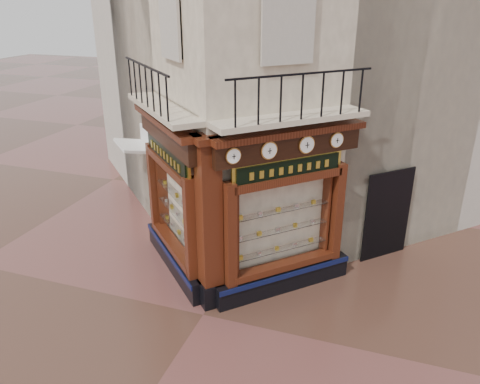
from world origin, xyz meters
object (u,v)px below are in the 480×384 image
at_px(clock_c, 307,145).
at_px(signboard_right, 289,169).
at_px(awning, 140,228).
at_px(corner_pilaster, 210,227).
at_px(clock_d, 337,140).
at_px(signboard_left, 167,155).
at_px(clock_a, 233,156).
at_px(clock_b, 269,150).

xyz_separation_m(clock_c, signboard_right, (-0.32, -0.16, -0.52)).
bearing_deg(clock_c, awning, 118.25).
distance_m(corner_pilaster, clock_c, 2.71).
relative_size(clock_d, signboard_left, 0.16).
distance_m(clock_c, awning, 6.56).
bearing_deg(clock_a, corner_pilaster, 131.06).
height_order(clock_b, clock_d, clock_b).
bearing_deg(awning, clock_b, -160.79).
xyz_separation_m(corner_pilaster, awning, (-3.46, 2.76, -1.95)).
bearing_deg(signboard_left, clock_c, -132.12).
height_order(clock_b, signboard_left, clock_b).
distance_m(clock_a, clock_d, 2.50).
bearing_deg(signboard_right, clock_d, -5.62).
xyz_separation_m(clock_a, clock_b, (0.57, 0.57, 0.00)).
height_order(signboard_left, signboard_right, signboard_left).
bearing_deg(signboard_right, clock_a, -175.41).
height_order(clock_b, clock_c, clock_c).
distance_m(signboard_left, signboard_right, 2.92).
relative_size(clock_a, clock_b, 0.87).
bearing_deg(signboard_left, clock_b, -145.49).
height_order(clock_a, clock_b, clock_b).
xyz_separation_m(clock_c, clock_d, (0.55, 0.55, 0.00)).
distance_m(corner_pilaster, signboard_left, 2.12).
distance_m(awning, signboard_right, 6.07).
bearing_deg(corner_pilaster, clock_a, -48.94).
bearing_deg(signboard_right, corner_pilaster, 169.75).
height_order(clock_c, clock_d, clock_c).
height_order(clock_d, signboard_right, clock_d).
bearing_deg(corner_pilaster, signboard_right, -10.25).
bearing_deg(awning, signboard_right, -154.48).
relative_size(clock_c, awning, 0.29).
distance_m(clock_b, clock_d, 1.69).
distance_m(corner_pilaster, awning, 4.83).
height_order(awning, signboard_right, signboard_right).
relative_size(clock_c, signboard_right, 0.20).
height_order(clock_c, awning, clock_c).
distance_m(clock_c, clock_d, 0.78).
xyz_separation_m(awning, signboard_right, (4.92, -1.74, 3.10)).
bearing_deg(clock_b, awning, 109.21).
bearing_deg(clock_b, signboard_left, 124.51).
relative_size(clock_b, clock_d, 1.10).
distance_m(clock_d, signboard_right, 1.24).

